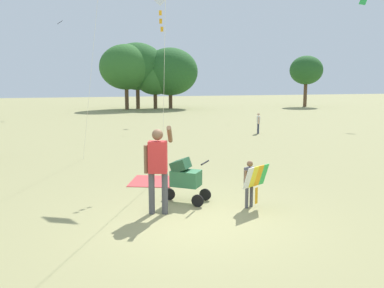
{
  "coord_description": "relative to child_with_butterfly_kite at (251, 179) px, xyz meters",
  "views": [
    {
      "loc": [
        -2.22,
        -7.37,
        2.8
      ],
      "look_at": [
        0.37,
        1.58,
        1.3
      ],
      "focal_mm": 37.54,
      "sensor_mm": 36.0,
      "label": 1
    }
  ],
  "objects": [
    {
      "name": "child_with_butterfly_kite",
      "position": [
        0.0,
        0.0,
        0.0
      ],
      "size": [
        0.7,
        0.51,
        1.05
      ],
      "color": "#4C4C51",
      "rests_on": "ground"
    },
    {
      "name": "person_sitting_far",
      "position": [
        5.51,
        11.23,
        -0.0
      ],
      "size": [
        0.2,
        0.34,
        1.08
      ],
      "color": "#33384C",
      "rests_on": "ground"
    },
    {
      "name": "ground_plane",
      "position": [
        -1.39,
        -0.48,
        -0.64
      ],
      "size": [
        120.0,
        120.0,
        0.0
      ],
      "primitive_type": "plane",
      "color": "#938E5B"
    },
    {
      "name": "picnic_blanket",
      "position": [
        -1.66,
        2.87,
        -0.63
      ],
      "size": [
        1.55,
        1.61,
        0.02
      ],
      "primitive_type": "cube",
      "rotation": [
        0.0,
        0.0,
        -0.36
      ],
      "color": "#CC3D3D",
      "rests_on": "ground"
    },
    {
      "name": "treeline_distant",
      "position": [
        -1.74,
        30.37,
        3.13
      ],
      "size": [
        42.12,
        6.41,
        6.29
      ],
      "color": "brown",
      "rests_on": "ground"
    },
    {
      "name": "stroller",
      "position": [
        -1.27,
        0.81,
        -0.03
      ],
      "size": [
        1.04,
        0.9,
        1.03
      ],
      "color": "black",
      "rests_on": "ground"
    },
    {
      "name": "person_adult_flyer",
      "position": [
        -2.03,
        0.17,
        0.45
      ],
      "size": [
        0.68,
        0.54,
        1.88
      ],
      "color": "#4C4C51",
      "rests_on": "ground"
    }
  ]
}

